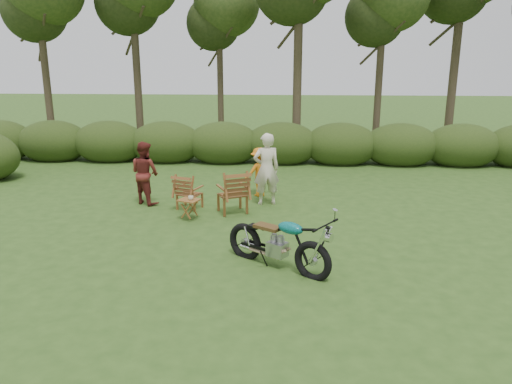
# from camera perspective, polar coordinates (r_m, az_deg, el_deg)

# --- Properties ---
(ground) EXTENTS (80.00, 80.00, 0.00)m
(ground) POSITION_cam_1_polar(r_m,az_deg,el_deg) (8.59, 2.10, -9.02)
(ground) COLOR #284617
(ground) RESTS_ON ground
(tree_line) EXTENTS (22.52, 11.62, 8.14)m
(tree_line) POSITION_cam_1_polar(r_m,az_deg,el_deg) (17.57, 4.85, 16.12)
(tree_line) COLOR #32271B
(tree_line) RESTS_ON ground
(motorcycle) EXTENTS (2.09, 1.78, 1.15)m
(motorcycle) POSITION_cam_1_polar(r_m,az_deg,el_deg) (8.76, 2.42, -8.51)
(motorcycle) COLOR #0CA29D
(motorcycle) RESTS_ON ground
(lawn_chair_right) EXTENTS (0.92, 0.92, 1.01)m
(lawn_chair_right) POSITION_cam_1_polar(r_m,az_deg,el_deg) (11.69, -2.69, -2.33)
(lawn_chair_right) COLOR brown
(lawn_chair_right) RESTS_ON ground
(lawn_chair_left) EXTENTS (0.74, 0.74, 0.86)m
(lawn_chair_left) POSITION_cam_1_polar(r_m,az_deg,el_deg) (12.07, -7.55, -1.88)
(lawn_chair_left) COLOR brown
(lawn_chair_left) RESTS_ON ground
(side_table) EXTENTS (0.56, 0.52, 0.47)m
(side_table) POSITION_cam_1_polar(r_m,az_deg,el_deg) (11.20, -7.62, -1.99)
(side_table) COLOR brown
(side_table) RESTS_ON ground
(cup) EXTENTS (0.14, 0.14, 0.09)m
(cup) POSITION_cam_1_polar(r_m,az_deg,el_deg) (11.09, -7.46, -0.66)
(cup) COLOR beige
(cup) RESTS_ON side_table
(adult_a) EXTENTS (0.73, 0.57, 1.77)m
(adult_a) POSITION_cam_1_polar(r_m,az_deg,el_deg) (12.33, 1.18, -1.38)
(adult_a) COLOR beige
(adult_a) RESTS_ON ground
(adult_b) EXTENTS (0.95, 0.90, 1.55)m
(adult_b) POSITION_cam_1_polar(r_m,az_deg,el_deg) (12.69, -12.38, -1.25)
(adult_b) COLOR maroon
(adult_b) RESTS_ON ground
(child) EXTENTS (0.95, 0.82, 1.27)m
(child) POSITION_cam_1_polar(r_m,az_deg,el_deg) (13.07, 0.38, -0.41)
(child) COLOR orange
(child) RESTS_ON ground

